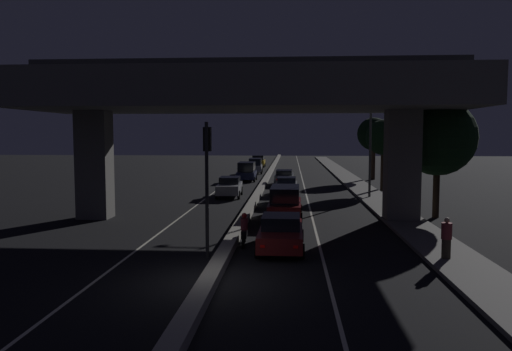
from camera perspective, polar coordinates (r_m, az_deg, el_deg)
name	(u,v)px	position (r m, az deg, el deg)	size (l,w,h in m)	color
ground_plane	(212,282)	(16.95, -5.10, -11.98)	(200.00, 200.00, 0.00)	black
lane_line_left_inner	(228,182)	(51.67, -3.22, -0.72)	(0.12, 126.00, 0.00)	beige
lane_line_right_inner	(303,182)	(51.28, 5.40, -0.77)	(0.12, 126.00, 0.00)	beige
median_divider	(265,180)	(51.32, 1.08, -0.55)	(0.56, 126.00, 0.35)	gray
sidewalk_right	(363,189)	(44.74, 12.11, -1.55)	(2.32, 126.00, 0.16)	#5B5956
elevated_overpass	(245,96)	(28.35, -1.29, 9.02)	(24.82, 9.07, 9.15)	#5B5956
traffic_light_left_of_median	(207,166)	(19.68, -5.61, 1.12)	(0.30, 0.49, 5.36)	black
street_lamp	(366,131)	(38.51, 12.50, 5.04)	(2.43, 0.32, 8.82)	#2D2D30
car_dark_red_lead	(281,232)	(21.22, 2.88, -6.50)	(1.99, 4.79, 1.49)	#591414
car_dark_red_second	(285,202)	(28.98, 3.34, -3.01)	(2.06, 4.62, 1.87)	#591414
car_dark_blue_third	(284,195)	(34.60, 3.21, -2.27)	(2.15, 4.21, 1.31)	#141938
car_silver_fourth	(287,185)	(40.63, 3.53, -1.14)	(1.87, 4.04, 1.43)	gray
car_grey_fifth	(284,177)	(48.41, 3.26, -0.16)	(1.95, 4.66, 1.47)	#515459
car_silver_lead_oncoming	(230,187)	(39.11, -3.03, -1.27)	(1.98, 4.51, 1.56)	gray
car_dark_blue_second_oncoming	(247,171)	(52.34, -1.07, 0.49)	(2.01, 4.24, 2.00)	#141938
car_silver_third_oncoming	(255,165)	(62.84, -0.08, 1.17)	(1.93, 4.70, 1.90)	gray
car_taxi_yellow_fourth_oncoming	(258,161)	(74.92, 0.28, 1.66)	(2.04, 4.02, 1.79)	gold
motorcycle_black_filtering_near	(244,231)	(22.09, -1.36, -6.40)	(0.33, 1.86, 1.43)	black
pedestrian_on_sidewalk	(446,238)	(20.38, 20.93, -6.73)	(0.40, 0.40, 1.57)	#2D261E
roadside_tree_kerbside_near	(438,138)	(30.91, 20.06, 4.08)	(4.44, 4.44, 6.92)	#2D2116
roadside_tree_kerbside_mid	(383,138)	(44.69, 14.35, 4.19)	(3.08, 3.08, 6.17)	#2D2116
roadside_tree_kerbside_far	(374,134)	(55.35, 13.30, 4.59)	(3.54, 3.54, 6.71)	#38281C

